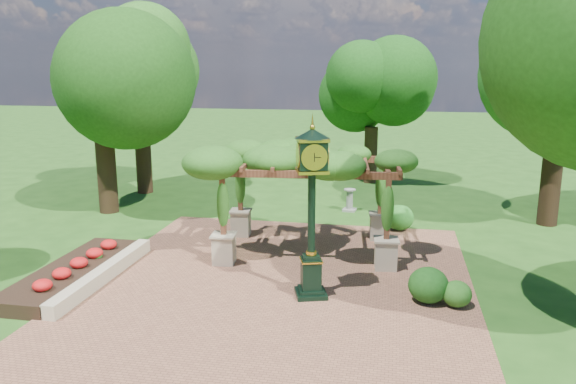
# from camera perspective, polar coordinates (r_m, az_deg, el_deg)

# --- Properties ---
(ground) EXTENTS (120.00, 120.00, 0.00)m
(ground) POSITION_cam_1_polar(r_m,az_deg,el_deg) (13.87, -1.99, -11.17)
(ground) COLOR #1E4714
(ground) RESTS_ON ground
(brick_plaza) EXTENTS (10.00, 12.00, 0.04)m
(brick_plaza) POSITION_cam_1_polar(r_m,az_deg,el_deg) (14.76, -1.12, -9.56)
(brick_plaza) COLOR brown
(brick_plaza) RESTS_ON ground
(border_wall) EXTENTS (0.35, 5.00, 0.40)m
(border_wall) POSITION_cam_1_polar(r_m,az_deg,el_deg) (15.82, -18.20, -7.96)
(border_wall) COLOR #C6B793
(border_wall) RESTS_ON ground
(flower_bed) EXTENTS (1.50, 5.00, 0.36)m
(flower_bed) POSITION_cam_1_polar(r_m,az_deg,el_deg) (16.27, -21.00, -7.68)
(flower_bed) COLOR red
(flower_bed) RESTS_ON ground
(pedestal_clock) EXTENTS (1.05, 1.05, 4.24)m
(pedestal_clock) POSITION_cam_1_polar(r_m,az_deg,el_deg) (13.39, 2.43, -0.58)
(pedestal_clock) COLOR black
(pedestal_clock) RESTS_ON brick_plaza
(pergola) EXTENTS (5.63, 3.85, 3.36)m
(pergola) POSITION_cam_1_polar(r_m,az_deg,el_deg) (16.78, 1.98, 2.91)
(pergola) COLOR tan
(pergola) RESTS_ON brick_plaza
(sundial) EXTENTS (0.55, 0.55, 0.89)m
(sundial) POSITION_cam_1_polar(r_m,az_deg,el_deg) (22.23, 6.27, -0.96)
(sundial) COLOR gray
(sundial) RESTS_ON ground
(shrub_front) EXTENTS (0.77, 0.77, 0.63)m
(shrub_front) POSITION_cam_1_polar(r_m,az_deg,el_deg) (14.03, 16.77, -9.88)
(shrub_front) COLOR #275E1A
(shrub_front) RESTS_ON brick_plaza
(shrub_mid) EXTENTS (1.16, 1.16, 0.87)m
(shrub_mid) POSITION_cam_1_polar(r_m,az_deg,el_deg) (14.05, 14.07, -9.16)
(shrub_mid) COLOR #194914
(shrub_mid) RESTS_ON brick_plaza
(shrub_back) EXTENTS (1.08, 1.08, 0.88)m
(shrub_back) POSITION_cam_1_polar(r_m,az_deg,el_deg) (19.80, 11.27, -2.56)
(shrub_back) COLOR #23691E
(shrub_back) RESTS_ON brick_plaza
(tree_west_near) EXTENTS (4.84, 4.84, 8.70)m
(tree_west_near) POSITION_cam_1_polar(r_m,az_deg,el_deg) (22.47, -18.72, 12.98)
(tree_west_near) COLOR #322214
(tree_west_near) RESTS_ON ground
(tree_west_far) EXTENTS (4.11, 4.11, 8.27)m
(tree_west_far) POSITION_cam_1_polar(r_m,az_deg,el_deg) (25.66, -14.98, 12.41)
(tree_west_far) COLOR #312013
(tree_west_far) RESTS_ON ground
(tree_north) EXTENTS (4.20, 4.20, 7.02)m
(tree_north) POSITION_cam_1_polar(r_m,az_deg,el_deg) (27.39, 8.63, 10.92)
(tree_north) COLOR #372716
(tree_north) RESTS_ON ground
(tree_east_far) EXTENTS (4.94, 4.94, 9.75)m
(tree_east_far) POSITION_cam_1_polar(r_m,az_deg,el_deg) (21.71, 26.45, 14.32)
(tree_east_far) COLOR black
(tree_east_far) RESTS_ON ground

